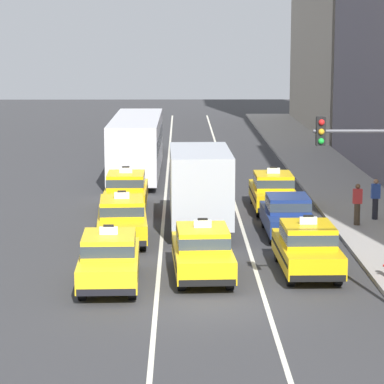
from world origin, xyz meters
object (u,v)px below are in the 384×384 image
(box_truck_center_second, at_px, (199,185))
(traffic_light_pole, at_px, (380,182))
(bus_left_fourth, at_px, (137,143))
(taxi_right_nearest, at_px, (307,247))
(sedan_center_third, at_px, (199,180))
(sedan_right_second, at_px, (288,214))
(taxi_left_third, at_px, (126,190))
(sedan_left_fifth, at_px, (144,140))
(taxi_left_second, at_px, (122,219))
(taxi_center_nearest, at_px, (202,251))
(pedestrian_mid_block, at_px, (375,199))
(taxi_left_nearest, at_px, (109,258))
(pedestrian_by_storefront, at_px, (357,204))
(taxi_right_third, at_px, (273,191))

(box_truck_center_second, distance_m, traffic_light_pole, 12.85)
(bus_left_fourth, height_order, traffic_light_pole, traffic_light_pole)
(taxi_right_nearest, relative_size, traffic_light_pole, 0.82)
(sedan_center_third, xyz_separation_m, taxi_right_nearest, (3.25, -14.00, 0.03))
(bus_left_fourth, distance_m, sedan_right_second, 16.14)
(taxi_left_third, bearing_deg, sedan_left_fifth, 89.80)
(taxi_right_nearest, bearing_deg, sedan_left_fifth, 102.22)
(taxi_left_second, relative_size, sedan_left_fifth, 1.07)
(taxi_left_third, height_order, traffic_light_pole, traffic_light_pole)
(box_truck_center_second, height_order, taxi_right_nearest, box_truck_center_second)
(traffic_light_pole, bearing_deg, sedan_left_fifth, 102.50)
(taxi_center_nearest, distance_m, pedestrian_mid_block, 11.19)
(taxi_left_second, height_order, sedan_left_fifth, taxi_left_second)
(taxi_left_nearest, distance_m, taxi_right_nearest, 6.50)
(taxi_left_second, relative_size, traffic_light_pole, 0.83)
(sedan_left_fifth, bearing_deg, box_truck_center_second, -82.33)
(taxi_left_nearest, relative_size, traffic_light_pole, 0.83)
(sedan_center_third, xyz_separation_m, sedan_right_second, (3.25, -8.39, 0.00))
(taxi_left_nearest, xyz_separation_m, traffic_light_pole, (7.58, -3.45, 2.94))
(sedan_right_second, bearing_deg, taxi_left_nearest, -131.99)
(bus_left_fourth, relative_size, taxi_right_nearest, 2.44)
(sedan_center_third, bearing_deg, taxi_right_nearest, -76.94)
(taxi_right_nearest, xyz_separation_m, pedestrian_mid_block, (3.89, 8.00, 0.12))
(sedan_right_second, bearing_deg, pedestrian_by_storefront, 23.48)
(pedestrian_by_storefront, bearing_deg, pedestrian_mid_block, 49.31)
(sedan_left_fifth, distance_m, sedan_center_third, 16.14)
(pedestrian_by_storefront, bearing_deg, box_truck_center_second, 179.59)
(taxi_right_third, bearing_deg, box_truck_center_second, -131.06)
(pedestrian_mid_block, relative_size, pedestrian_by_storefront, 1.01)
(taxi_left_nearest, height_order, taxi_right_third, same)
(taxi_left_third, distance_m, taxi_center_nearest, 11.82)
(bus_left_fourth, xyz_separation_m, box_truck_center_second, (3.11, -13.43, -0.04))
(pedestrian_mid_block, distance_m, pedestrian_by_storefront, 1.47)
(taxi_center_nearest, bearing_deg, sedan_right_second, 60.55)
(bus_left_fourth, distance_m, traffic_light_pole, 26.48)
(taxi_left_nearest, height_order, pedestrian_mid_block, taxi_left_nearest)
(sedan_center_third, bearing_deg, taxi_center_nearest, -90.73)
(taxi_left_second, relative_size, sedan_center_third, 1.06)
(sedan_left_fifth, relative_size, taxi_right_nearest, 0.95)
(taxi_right_third, bearing_deg, sedan_right_second, -89.41)
(taxi_right_nearest, relative_size, pedestrian_mid_block, 2.73)
(taxi_left_nearest, relative_size, taxi_center_nearest, 1.00)
(taxi_center_nearest, bearing_deg, sedan_left_fifth, 95.71)
(taxi_left_second, distance_m, taxi_right_nearest, 7.87)
(taxi_right_nearest, xyz_separation_m, taxi_right_third, (-0.05, 10.75, 0.00))
(sedan_right_second, relative_size, traffic_light_pole, 0.77)
(taxi_left_third, height_order, sedan_center_third, taxi_left_third)
(pedestrian_by_storefront, xyz_separation_m, traffic_light_pole, (-1.70, -11.77, 2.83))
(sedan_left_fifth, xyz_separation_m, taxi_right_third, (6.40, -19.07, 0.03))
(taxi_center_nearest, distance_m, pedestrian_by_storefront, 9.73)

